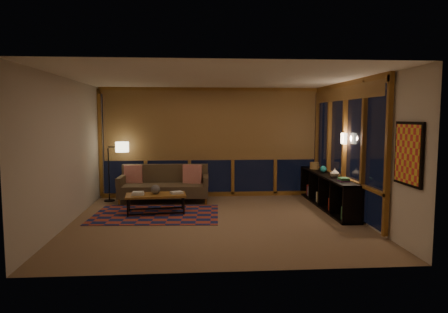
{
  "coord_description": "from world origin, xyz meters",
  "views": [
    {
      "loc": [
        -0.41,
        -7.45,
        1.99
      ],
      "look_at": [
        0.16,
        0.3,
        1.21
      ],
      "focal_mm": 32.0,
      "sensor_mm": 36.0,
      "label": 1
    }
  ],
  "objects": [
    {
      "name": "teal_bowl",
      "position": [
        2.49,
        1.3,
        0.81
      ],
      "size": [
        0.18,
        0.18,
        0.15
      ],
      "primitive_type": "sphere",
      "rotation": [
        0.0,
        0.0,
        0.19
      ],
      "color": "teal",
      "rests_on": "bookshelf"
    },
    {
      "name": "bookshelf",
      "position": [
        2.49,
        1.0,
        0.37
      ],
      "size": [
        0.4,
        2.93,
        0.73
      ],
      "primitive_type": null,
      "color": "black",
      "rests_on": "floor"
    },
    {
      "name": "shelf_book_stack",
      "position": [
        2.49,
        0.07,
        0.77
      ],
      "size": [
        0.23,
        0.27,
        0.07
      ],
      "primitive_type": null,
      "rotation": [
        0.0,
        0.0,
        -0.34
      ],
      "color": "silver",
      "rests_on": "bookshelf"
    },
    {
      "name": "window_wall_back",
      "position": [
        0.0,
        2.43,
        1.35
      ],
      "size": [
        5.3,
        0.16,
        2.6
      ],
      "primitive_type": null,
      "color": "#966521",
      "rests_on": "walls"
    },
    {
      "name": "ceiling",
      "position": [
        0.0,
        0.0,
        2.7
      ],
      "size": [
        5.5,
        5.0,
        0.01
      ],
      "primitive_type": "cube",
      "color": "white",
      "rests_on": "walls"
    },
    {
      "name": "floor",
      "position": [
        0.0,
        0.0,
        0.0
      ],
      "size": [
        5.5,
        5.0,
        0.01
      ],
      "primitive_type": "cube",
      "color": "#83644C",
      "rests_on": "ground"
    },
    {
      "name": "ceramic_pot",
      "position": [
        -1.22,
        0.74,
        0.5
      ],
      "size": [
        0.24,
        0.24,
        0.19
      ],
      "primitive_type": "sphere",
      "rotation": [
        0.0,
        0.0,
        0.28
      ],
      "color": "black",
      "rests_on": "coffee_table"
    },
    {
      "name": "walls",
      "position": [
        0.0,
        0.0,
        1.35
      ],
      "size": [
        5.51,
        5.01,
        2.7
      ],
      "color": "beige",
      "rests_on": "floor"
    },
    {
      "name": "book_stack_a",
      "position": [
        -1.57,
        0.65,
        0.44
      ],
      "size": [
        0.26,
        0.21,
        0.07
      ],
      "primitive_type": null,
      "rotation": [
        0.0,
        0.0,
        -0.01
      ],
      "color": "silver",
      "rests_on": "coffee_table"
    },
    {
      "name": "wall_art",
      "position": [
        2.71,
        -1.85,
        1.45
      ],
      "size": [
        0.06,
        0.74,
        0.94
      ],
      "primitive_type": null,
      "color": "#EF362E",
      "rests_on": "walls"
    },
    {
      "name": "vase",
      "position": [
        2.49,
        0.57,
        0.83
      ],
      "size": [
        0.23,
        0.23,
        0.2
      ],
      "primitive_type": "imported",
      "rotation": [
        0.0,
        0.0,
        0.26
      ],
      "color": "tan",
      "rests_on": "bookshelf"
    },
    {
      "name": "window_wall_right",
      "position": [
        2.68,
        0.6,
        1.35
      ],
      "size": [
        0.16,
        3.7,
        2.6
      ],
      "primitive_type": null,
      "color": "#966521",
      "rests_on": "walls"
    },
    {
      "name": "area_rug",
      "position": [
        -1.2,
        0.61,
        0.01
      ],
      "size": [
        2.61,
        1.82,
        0.01
      ],
      "primitive_type": "cube",
      "rotation": [
        0.0,
        0.0,
        -0.06
      ],
      "color": "#9A3724",
      "rests_on": "floor"
    },
    {
      "name": "pillow_left",
      "position": [
        -1.87,
        2.09,
        0.63
      ],
      "size": [
        0.44,
        0.18,
        0.43
      ],
      "primitive_type": null,
      "rotation": [
        0.0,
        0.0,
        -0.1
      ],
      "color": "#B31612",
      "rests_on": "sofa"
    },
    {
      "name": "wall_sconce",
      "position": [
        2.62,
        0.45,
        1.55
      ],
      "size": [
        0.12,
        0.18,
        0.22
      ],
      "primitive_type": null,
      "color": "beige",
      "rests_on": "walls"
    },
    {
      "name": "book_stack_b",
      "position": [
        -0.79,
        0.74,
        0.43
      ],
      "size": [
        0.29,
        0.26,
        0.05
      ],
      "primitive_type": null,
      "rotation": [
        0.0,
        0.0,
        0.4
      ],
      "color": "silver",
      "rests_on": "coffee_table"
    },
    {
      "name": "coffee_table",
      "position": [
        -1.21,
        0.71,
        0.2
      ],
      "size": [
        1.26,
        0.68,
        0.4
      ],
      "primitive_type": null,
      "rotation": [
        0.0,
        0.0,
        0.1
      ],
      "color": "#966521",
      "rests_on": "floor"
    },
    {
      "name": "sofa",
      "position": [
        -1.13,
        1.84,
        0.42
      ],
      "size": [
        2.08,
        0.9,
        0.84
      ],
      "primitive_type": null,
      "rotation": [
        0.0,
        0.0,
        -0.03
      ],
      "color": "brown",
      "rests_on": "floor"
    },
    {
      "name": "basket",
      "position": [
        2.47,
        1.91,
        0.81
      ],
      "size": [
        0.26,
        0.26,
        0.16
      ],
      "primitive_type": "cylinder",
      "rotation": [
        0.0,
        0.0,
        -0.25
      ],
      "color": "olive",
      "rests_on": "bookshelf"
    },
    {
      "name": "pillow_right",
      "position": [
        -0.47,
        1.94,
        0.64
      ],
      "size": [
        0.46,
        0.23,
        0.44
      ],
      "primitive_type": null,
      "rotation": [
        0.0,
        0.0,
        -0.19
      ],
      "color": "#B31612",
      "rests_on": "sofa"
    },
    {
      "name": "floor_lamp",
      "position": [
        -2.43,
        2.03,
        0.7
      ],
      "size": [
        0.47,
        0.31,
        1.41
      ],
      "primitive_type": null,
      "rotation": [
        0.0,
        0.0,
        0.02
      ],
      "color": "black",
      "rests_on": "floor"
    }
  ]
}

